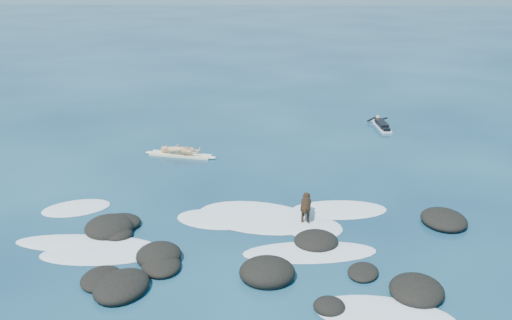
{
  "coord_description": "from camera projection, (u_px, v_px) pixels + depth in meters",
  "views": [
    {
      "loc": [
        1.32,
        -14.18,
        7.43
      ],
      "look_at": [
        0.53,
        4.0,
        0.9
      ],
      "focal_mm": 40.0,
      "sensor_mm": 36.0,
      "label": 1
    }
  ],
  "objects": [
    {
      "name": "breaking_foam",
      "position": [
        240.0,
        235.0,
        16.04
      ],
      "size": [
        11.54,
        7.44,
        0.12
      ],
      "color": "white",
      "rests_on": "ground"
    },
    {
      "name": "dog",
      "position": [
        306.0,
        205.0,
        16.82
      ],
      "size": [
        0.36,
        1.2,
        0.76
      ],
      "rotation": [
        0.0,
        0.0,
        1.48
      ],
      "color": "black",
      "rests_on": "ground"
    },
    {
      "name": "reef_rocks",
      "position": [
        214.0,
        259.0,
        14.57
      ],
      "size": [
        14.59,
        7.48,
        0.61
      ],
      "color": "black",
      "rests_on": "ground"
    },
    {
      "name": "paddling_surfer_rig",
      "position": [
        381.0,
        125.0,
        26.14
      ],
      "size": [
        0.99,
        2.23,
        0.38
      ],
      "rotation": [
        0.0,
        0.0,
        1.67
      ],
      "color": "white",
      "rests_on": "ground"
    },
    {
      "name": "standing_surfer_rig",
      "position": [
        180.0,
        140.0,
        22.21
      ],
      "size": [
        2.94,
        0.97,
        1.68
      ],
      "rotation": [
        0.0,
        0.0,
        -0.19
      ],
      "color": "#F8F1C6",
      "rests_on": "ground"
    },
    {
      "name": "ground",
      "position": [
        231.0,
        238.0,
        15.89
      ],
      "size": [
        160.0,
        160.0,
        0.0
      ],
      "primitive_type": "plane",
      "color": "#0A2642",
      "rests_on": "ground"
    }
  ]
}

